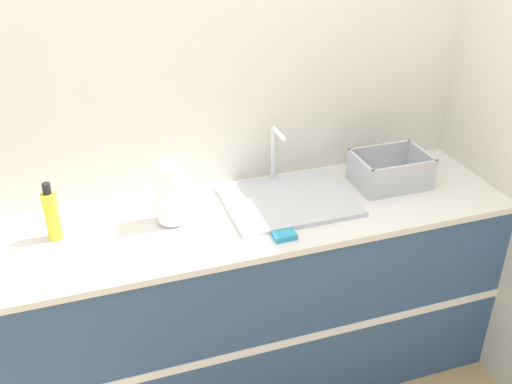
% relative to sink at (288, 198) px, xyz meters
% --- Properties ---
extents(wall_back, '(4.87, 0.06, 2.60)m').
position_rel_sink_xyz_m(wall_back, '(-0.29, 0.29, 0.35)').
color(wall_back, beige).
rests_on(wall_back, ground_plane).
extents(wall_right, '(0.06, 2.60, 2.60)m').
position_rel_sink_xyz_m(wall_right, '(0.97, -0.05, 0.35)').
color(wall_right, beige).
rests_on(wall_right, ground_plane).
extents(counter_cabinet, '(2.49, 0.63, 0.94)m').
position_rel_sink_xyz_m(counter_cabinet, '(-0.29, -0.05, -0.48)').
color(counter_cabinet, '#33517A').
rests_on(counter_cabinet, ground_plane).
extents(sink, '(0.55, 0.43, 0.28)m').
position_rel_sink_xyz_m(sink, '(0.00, 0.00, 0.00)').
color(sink, silver).
rests_on(sink, counter_cabinet).
extents(paper_towel_roll, '(0.12, 0.12, 0.27)m').
position_rel_sink_xyz_m(paper_towel_roll, '(-0.51, -0.00, 0.12)').
color(paper_towel_roll, '#4C4C51').
rests_on(paper_towel_roll, counter_cabinet).
extents(dish_rack, '(0.33, 0.24, 0.15)m').
position_rel_sink_xyz_m(dish_rack, '(0.50, 0.00, 0.04)').
color(dish_rack, '#B7BABF').
rests_on(dish_rack, counter_cabinet).
extents(bottle_yellow, '(0.06, 0.06, 0.25)m').
position_rel_sink_xyz_m(bottle_yellow, '(-0.98, 0.03, 0.09)').
color(bottle_yellow, yellow).
rests_on(bottle_yellow, counter_cabinet).
extents(sponge, '(0.09, 0.06, 0.02)m').
position_rel_sink_xyz_m(sponge, '(-0.12, -0.26, -0.01)').
color(sponge, '#3399BF').
rests_on(sponge, counter_cabinet).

